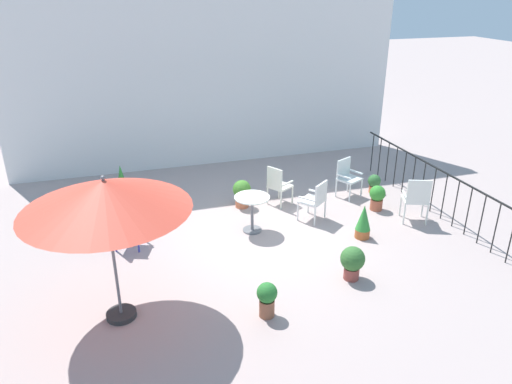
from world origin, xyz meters
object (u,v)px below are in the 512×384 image
at_px(patio_chair_0, 417,197).
at_px(patio_chair_4, 316,198).
at_px(potted_plant_3, 352,261).
at_px(potted_plant_4, 374,183).
at_px(potted_plant_5, 363,222).
at_px(cafe_table_0, 252,207).
at_px(potted_plant_6, 267,298).
at_px(patio_umbrella_0, 105,196).
at_px(patio_chair_3, 347,175).
at_px(potted_plant_1, 377,197).
at_px(patio_chair_1, 278,184).
at_px(potted_plant_0, 104,203).
at_px(patio_chair_2, 123,221).
at_px(potted_plant_2, 122,183).
at_px(potted_plant_7, 242,192).

xyz_separation_m(patio_chair_0, patio_chair_4, (-1.91, 0.70, -0.07)).
height_order(potted_plant_3, potted_plant_4, potted_plant_3).
bearing_deg(potted_plant_5, cafe_table_0, 155.33).
distance_m(patio_chair_4, potted_plant_6, 3.32).
distance_m(patio_umbrella_0, patio_chair_3, 6.19).
relative_size(patio_chair_0, potted_plant_1, 1.75).
distance_m(patio_chair_1, potted_plant_1, 2.16).
xyz_separation_m(patio_umbrella_0, potted_plant_0, (-0.14, 3.65, -1.70)).
relative_size(potted_plant_3, potted_plant_6, 1.05).
relative_size(patio_chair_0, potted_plant_6, 1.74).
bearing_deg(patio_chair_0, patio_chair_2, 172.48).
relative_size(patio_chair_4, potted_plant_6, 1.52).
relative_size(potted_plant_1, potted_plant_4, 1.27).
distance_m(patio_chair_0, potted_plant_1, 0.91).
bearing_deg(potted_plant_2, patio_umbrella_0, -93.75).
bearing_deg(patio_chair_1, cafe_table_0, -131.79).
xyz_separation_m(potted_plant_0, potted_plant_1, (5.63, -1.51, 0.05)).
xyz_separation_m(patio_chair_0, potted_plant_7, (-3.17, 1.77, -0.22)).
height_order(patio_chair_0, potted_plant_6, patio_chair_0).
height_order(potted_plant_6, potted_plant_7, potted_plant_7).
bearing_deg(potted_plant_4, cafe_table_0, -163.29).
xyz_separation_m(patio_chair_0, patio_chair_2, (-5.72, 0.75, -0.03)).
relative_size(patio_chair_2, potted_plant_4, 2.13).
xyz_separation_m(potted_plant_0, potted_plant_4, (6.06, -0.65, -0.02)).
bearing_deg(potted_plant_4, potted_plant_0, 173.83).
bearing_deg(patio_chair_3, patio_chair_2, -169.97).
xyz_separation_m(patio_chair_3, potted_plant_0, (-5.34, 0.64, -0.25)).
bearing_deg(patio_chair_3, potted_plant_5, -107.90).
bearing_deg(patio_chair_2, patio_umbrella_0, -95.35).
distance_m(patio_chair_1, potted_plant_4, 2.41).
bearing_deg(potted_plant_5, potted_plant_7, 132.24).
bearing_deg(potted_plant_0, potted_plant_5, -28.23).
xyz_separation_m(potted_plant_0, potted_plant_3, (3.86, -3.75, 0.07)).
xyz_separation_m(patio_chair_4, potted_plant_4, (1.91, 0.92, -0.25)).
distance_m(potted_plant_0, potted_plant_1, 5.83).
xyz_separation_m(patio_umbrella_0, cafe_table_0, (2.63, 2.00, -1.45)).
distance_m(patio_chair_3, patio_chair_4, 1.52).
height_order(potted_plant_3, potted_plant_6, potted_plant_3).
relative_size(patio_chair_3, patio_chair_4, 1.02).
xyz_separation_m(patio_chair_1, potted_plant_6, (-1.46, -3.62, -0.19)).
bearing_deg(potted_plant_0, cafe_table_0, -30.61).
xyz_separation_m(patio_chair_3, potted_plant_2, (-4.93, 1.12, -0.03)).
height_order(patio_chair_0, potted_plant_5, patio_chair_0).
bearing_deg(potted_plant_0, patio_umbrella_0, -87.82).
bearing_deg(potted_plant_0, potted_plant_3, -44.20).
distance_m(patio_chair_1, patio_chair_2, 3.44).
height_order(cafe_table_0, potted_plant_1, cafe_table_0).
bearing_deg(potted_plant_5, patio_chair_4, 121.01).
bearing_deg(patio_umbrella_0, potted_plant_5, 13.55).
xyz_separation_m(patio_chair_4, potted_plant_0, (-4.15, 1.58, -0.23)).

